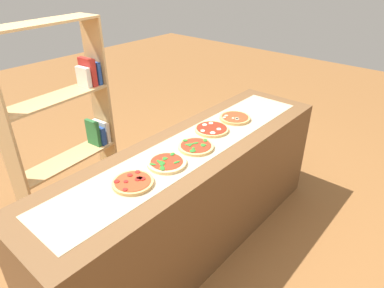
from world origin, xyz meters
The scene contains 9 objects.
ground_plane centered at (0.00, 0.00, 0.00)m, with size 12.00×12.00×0.00m, color brown.
counter centered at (0.00, 0.00, 0.44)m, with size 2.49×0.65×0.89m, color brown.
parchment_paper centered at (0.00, 0.00, 0.89)m, with size 2.25×0.40×0.00m, color tan.
pizza_pepperoni_0 centered at (-0.56, -0.03, 0.90)m, with size 0.24×0.24×0.03m.
pizza_spinach_1 centered at (-0.28, -0.03, 0.90)m, with size 0.25×0.25×0.03m.
pizza_spinach_2 centered at (0.00, -0.03, 0.90)m, with size 0.24×0.24×0.03m.
pizza_mozzarella_3 centered at (0.28, 0.05, 0.90)m, with size 0.25×0.25×0.03m.
pizza_mushroom_4 centered at (0.56, 0.03, 0.90)m, with size 0.24×0.24×0.03m.
bookshelf centered at (-0.29, 1.04, 0.70)m, with size 0.89×0.32×1.65m.
Camera 1 is at (-1.54, -1.33, 2.04)m, focal length 31.81 mm.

